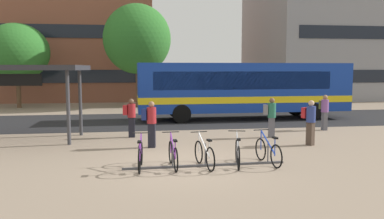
% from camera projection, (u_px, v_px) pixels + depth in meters
% --- Properties ---
extents(ground, '(200.00, 200.00, 0.00)m').
position_uv_depth(ground, '(184.00, 165.00, 11.62)').
color(ground, gray).
extents(bus_lane_asphalt, '(80.00, 7.20, 0.01)m').
position_uv_depth(bus_lane_asphalt, '(162.00, 120.00, 21.60)').
color(bus_lane_asphalt, '#232326').
rests_on(bus_lane_asphalt, ground).
extents(city_bus, '(12.06, 2.71, 3.20)m').
position_uv_depth(city_bus, '(244.00, 88.00, 22.09)').
color(city_bus, '#14389E').
rests_on(city_bus, ground).
extents(bike_rack, '(4.88, 0.23, 0.70)m').
position_uv_depth(bike_rack, '(205.00, 163.00, 11.43)').
color(bike_rack, '#47474C').
rests_on(bike_rack, ground).
extents(parked_bicycle_purple_0, '(0.52, 1.72, 0.99)m').
position_uv_depth(parked_bicycle_purple_0, '(140.00, 156.00, 11.09)').
color(parked_bicycle_purple_0, black).
rests_on(parked_bicycle_purple_0, ground).
extents(parked_bicycle_purple_1, '(0.52, 1.72, 0.99)m').
position_uv_depth(parked_bicycle_purple_1, '(173.00, 155.00, 11.26)').
color(parked_bicycle_purple_1, black).
rests_on(parked_bicycle_purple_1, ground).
extents(parked_bicycle_white_2, '(0.52, 1.71, 0.99)m').
position_uv_depth(parked_bicycle_white_2, '(204.00, 154.00, 11.31)').
color(parked_bicycle_white_2, black).
rests_on(parked_bicycle_white_2, ground).
extents(parked_bicycle_silver_3, '(0.55, 1.70, 0.99)m').
position_uv_depth(parked_bicycle_silver_3, '(238.00, 153.00, 11.45)').
color(parked_bicycle_silver_3, black).
rests_on(parked_bicycle_silver_3, ground).
extents(parked_bicycle_blue_4, '(0.52, 1.71, 0.99)m').
position_uv_depth(parked_bicycle_blue_4, '(268.00, 152.00, 11.69)').
color(parked_bicycle_blue_4, black).
rests_on(parked_bicycle_blue_4, ground).
extents(transit_shelter, '(5.91, 3.32, 3.03)m').
position_uv_depth(transit_shelter, '(10.00, 70.00, 15.29)').
color(transit_shelter, '#38383D').
rests_on(transit_shelter, ground).
extents(commuter_olive_pack_0, '(0.34, 0.52, 1.67)m').
position_uv_depth(commuter_olive_pack_0, '(324.00, 110.00, 18.16)').
color(commuter_olive_pack_0, '#565660').
rests_on(commuter_olive_pack_0, ground).
extents(commuter_red_pack_1, '(0.54, 0.36, 1.63)m').
position_uv_depth(commuter_red_pack_1, '(131.00, 115.00, 16.24)').
color(commuter_red_pack_1, black).
rests_on(commuter_red_pack_1, ground).
extents(commuter_navy_pack_2, '(0.57, 0.41, 1.71)m').
position_uv_depth(commuter_navy_pack_2, '(151.00, 121.00, 14.11)').
color(commuter_navy_pack_2, black).
rests_on(commuter_navy_pack_2, ground).
extents(commuter_grey_pack_3, '(0.58, 0.42, 1.67)m').
position_uv_depth(commuter_grey_pack_3, '(271.00, 115.00, 16.21)').
color(commuter_grey_pack_3, '#565660').
rests_on(commuter_grey_pack_3, ground).
extents(commuter_red_pack_4, '(0.52, 0.60, 1.71)m').
position_uv_depth(commuter_red_pack_4, '(310.00, 119.00, 14.55)').
color(commuter_red_pack_4, '#47382D').
rests_on(commuter_red_pack_4, ground).
extents(street_tree_0, '(4.65, 4.65, 6.21)m').
position_uv_depth(street_tree_0, '(17.00, 52.00, 28.25)').
color(street_tree_0, brown).
rests_on(street_tree_0, ground).
extents(street_tree_1, '(5.00, 5.00, 7.67)m').
position_uv_depth(street_tree_1, '(137.00, 39.00, 28.61)').
color(street_tree_1, brown).
rests_on(street_tree_1, ground).
extents(building_left_wing, '(23.02, 13.82, 14.99)m').
position_uv_depth(building_left_wing, '(32.00, 22.00, 37.95)').
color(building_left_wing, brown).
rests_on(building_left_wing, ground).
extents(building_right_wing, '(18.36, 13.89, 18.69)m').
position_uv_depth(building_right_wing, '(346.00, 6.00, 39.80)').
color(building_right_wing, gray).
rests_on(building_right_wing, ground).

